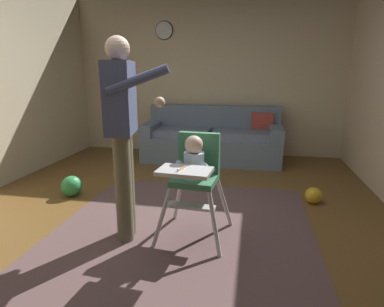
% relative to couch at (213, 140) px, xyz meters
% --- Properties ---
extents(ground, '(6.13, 7.45, 0.10)m').
position_rel_couch_xyz_m(ground, '(-0.18, -2.44, -0.38)').
color(ground, brown).
extents(wall_far, '(5.33, 0.06, 2.65)m').
position_rel_couch_xyz_m(wall_far, '(-0.18, 0.52, 1.00)').
color(wall_far, beige).
rests_on(wall_far, ground).
extents(area_rug, '(2.32, 2.51, 0.01)m').
position_rel_couch_xyz_m(area_rug, '(0.05, -2.49, -0.33)').
color(area_rug, brown).
rests_on(area_rug, ground).
extents(couch, '(2.18, 0.86, 0.86)m').
position_rel_couch_xyz_m(couch, '(0.00, 0.00, 0.00)').
color(couch, slate).
rests_on(couch, ground).
extents(high_chair, '(0.65, 0.76, 0.91)m').
position_rel_couch_xyz_m(high_chair, '(0.17, -2.55, 0.29)').
color(high_chair, silver).
rests_on(high_chair, ground).
extents(adult_standing, '(0.58, 0.50, 1.67)m').
position_rel_couch_xyz_m(adult_standing, '(-0.41, -2.67, 0.62)').
color(adult_standing, '#6E684D').
rests_on(adult_standing, ground).
extents(toy_ball, '(0.18, 0.18, 0.18)m').
position_rel_couch_xyz_m(toy_ball, '(1.32, -1.60, -0.24)').
color(toy_ball, gold).
rests_on(toy_ball, ground).
extents(toy_ball_second, '(0.24, 0.24, 0.24)m').
position_rel_couch_xyz_m(toy_ball_second, '(-1.40, -1.89, -0.21)').
color(toy_ball_second, green).
rests_on(toy_ball_second, ground).
extents(wall_clock, '(0.31, 0.04, 0.31)m').
position_rel_couch_xyz_m(wall_clock, '(-0.91, 0.48, 1.75)').
color(wall_clock, white).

